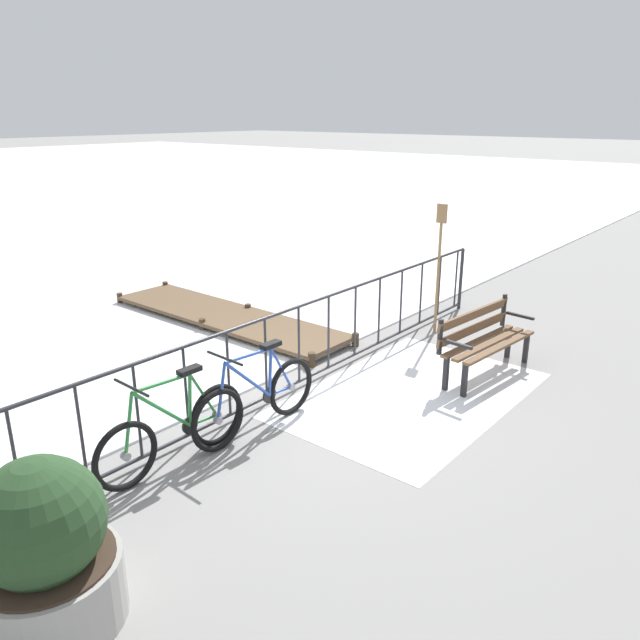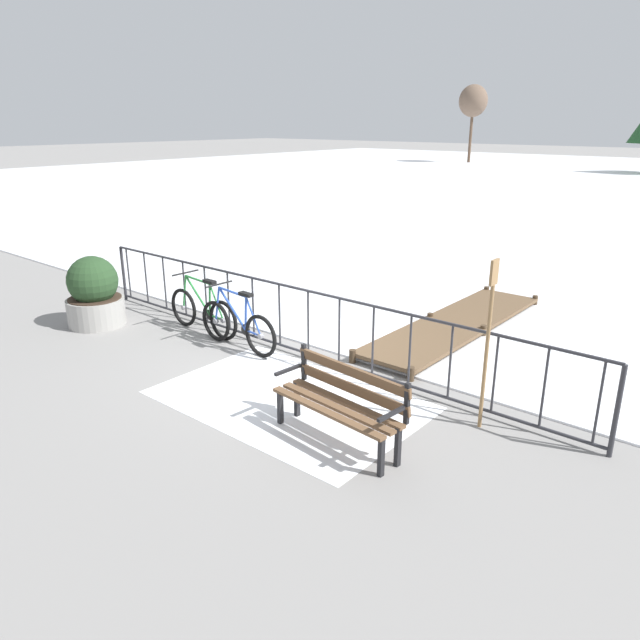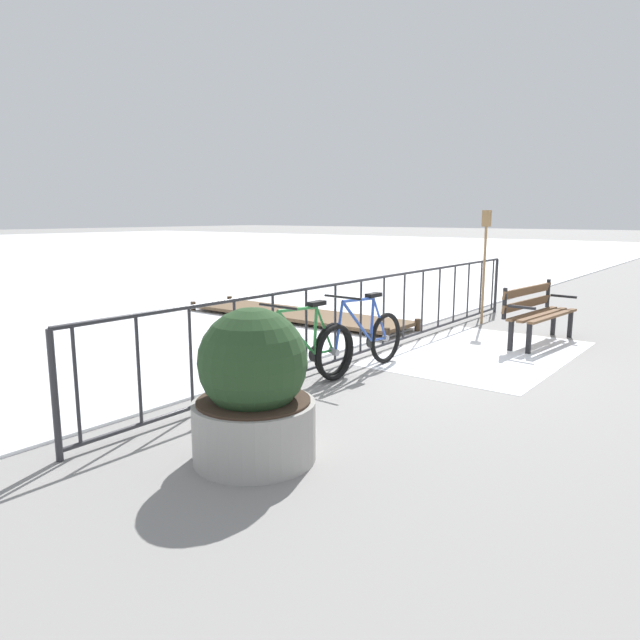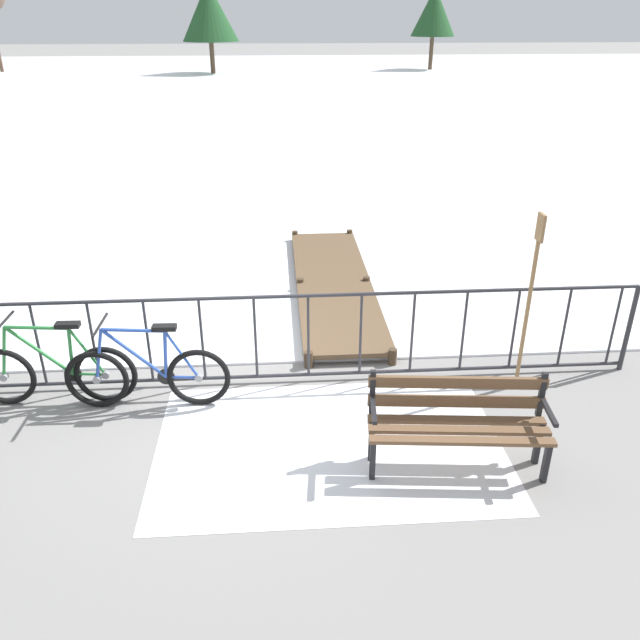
# 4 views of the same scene
# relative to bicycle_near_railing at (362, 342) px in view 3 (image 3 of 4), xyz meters

# --- Properties ---
(ground_plane) EXTENTS (160.00, 160.00, 0.00)m
(ground_plane) POSITION_rel_bicycle_near_railing_xyz_m (0.82, 0.38, -0.37)
(ground_plane) COLOR gray
(snow_patch) EXTENTS (3.32, 2.18, 0.01)m
(snow_patch) POSITION_rel_bicycle_near_railing_xyz_m (1.82, -0.82, -0.36)
(snow_patch) COLOR white
(snow_patch) RESTS_ON ground
(railing_fence) EXTENTS (9.06, 0.06, 1.07)m
(railing_fence) POSITION_rel_bicycle_near_railing_xyz_m (0.82, 0.38, 0.19)
(railing_fence) COLOR #2D2D33
(railing_fence) RESTS_ON ground
(bicycle_near_railing) EXTENTS (1.71, 0.52, 0.97)m
(bicycle_near_railing) POSITION_rel_bicycle_near_railing_xyz_m (0.00, 0.00, 0.00)
(bicycle_near_railing) COLOR black
(bicycle_near_railing) RESTS_ON ground
(bicycle_second) EXTENTS (1.71, 0.52, 0.97)m
(bicycle_second) POSITION_rel_bicycle_near_railing_xyz_m (-0.98, 0.13, 0.00)
(bicycle_second) COLOR black
(bicycle_second) RESTS_ON ground
(park_bench) EXTENTS (1.64, 0.63, 0.89)m
(park_bench) POSITION_rel_bicycle_near_railing_xyz_m (2.94, -1.16, 0.14)
(park_bench) COLOR brown
(park_bench) RESTS_ON ground
(planter_with_shrub) EXTENTS (0.96, 0.96, 1.21)m
(planter_with_shrub) POSITION_rel_bicycle_near_railing_xyz_m (-2.72, -0.79, 0.18)
(planter_with_shrub) COLOR #9E9B96
(planter_with_shrub) RESTS_ON ground
(oar_upright) EXTENTS (0.04, 0.16, 1.98)m
(oar_upright) POSITION_rel_bicycle_near_railing_xyz_m (3.98, 0.10, 0.77)
(oar_upright) COLOR #937047
(oar_upright) RESTS_ON ground
(wooden_dock) EXTENTS (1.10, 4.58, 0.20)m
(wooden_dock) POSITION_rel_bicycle_near_railing_xyz_m (2.20, 2.92, -0.25)
(wooden_dock) COLOR brown
(wooden_dock) RESTS_ON ground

